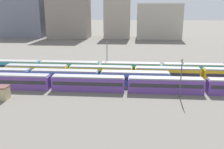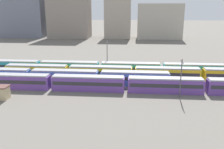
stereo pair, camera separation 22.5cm
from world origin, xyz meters
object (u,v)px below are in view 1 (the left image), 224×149
at_px(train_track_0, 126,84).
at_px(catenary_pole_2, 181,76).
at_px(train_track_1, 65,77).
at_px(train_track_2, 134,73).
at_px(catenary_pole_1, 107,55).
at_px(train_track_3, 130,68).
at_px(signal_hut, 1,92).

xyz_separation_m(train_track_0, catenary_pole_2, (12.39, -3.17, 3.15)).
xyz_separation_m(train_track_1, catenary_pole_2, (29.15, -8.37, 3.15)).
bearing_deg(train_track_2, catenary_pole_1, 136.65).
bearing_deg(train_track_1, catenary_pole_2, -16.02).
bearing_deg(catenary_pole_1, train_track_0, -70.19).
bearing_deg(train_track_3, catenary_pole_2, -58.39).
xyz_separation_m(train_track_1, catenary_pole_1, (10.16, 13.13, 3.65)).
height_order(catenary_pole_2, signal_hut, catenary_pole_2).
relative_size(train_track_2, train_track_3, 0.80).
relative_size(train_track_1, catenary_pole_2, 6.17).
bearing_deg(catenary_pole_1, catenary_pole_2, -48.55).
xyz_separation_m(train_track_1, train_track_2, (18.57, 5.20, 0.00)).
distance_m(train_track_3, catenary_pole_1, 8.73).
bearing_deg(train_track_2, train_track_3, 100.48).
bearing_deg(train_track_1, train_track_3, 30.57).
bearing_deg(catenary_pole_1, signal_hut, -129.74).
xyz_separation_m(train_track_0, train_track_3, (0.84, 15.60, 0.00)).
height_order(train_track_3, catenary_pole_1, catenary_pole_1).
height_order(train_track_2, catenary_pole_1, catenary_pole_1).
distance_m(train_track_1, train_track_2, 19.28).
relative_size(catenary_pole_1, signal_hut, 2.78).
height_order(train_track_3, catenary_pole_2, catenary_pole_2).
bearing_deg(train_track_3, signal_hut, -141.37).
distance_m(train_track_3, signal_hut, 37.05).
distance_m(train_track_0, catenary_pole_1, 19.83).
distance_m(catenary_pole_2, signal_hut, 40.87).
distance_m(train_track_1, catenary_pole_1, 17.00).
height_order(train_track_1, signal_hut, train_track_1).
bearing_deg(signal_hut, train_track_1, 48.31).
xyz_separation_m(train_track_3, signal_hut, (-28.94, -23.13, -0.35)).
bearing_deg(signal_hut, train_track_2, 30.94).
bearing_deg(train_track_2, signal_hut, -149.06).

